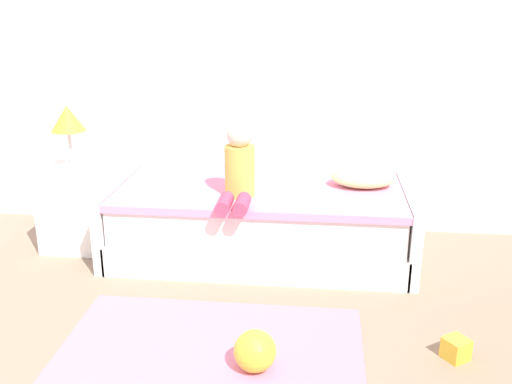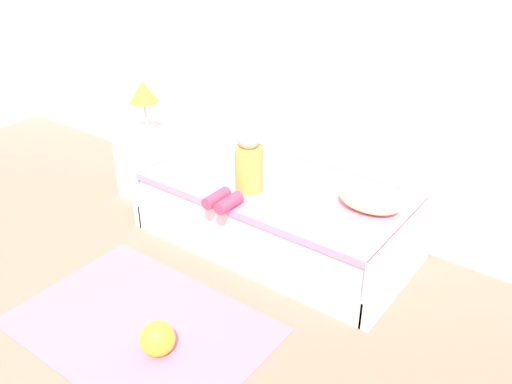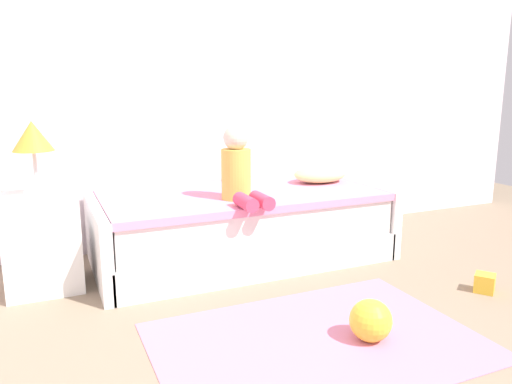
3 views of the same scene
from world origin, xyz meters
name	(u,v)px [view 1 (image 1 of 3)]	position (x,y,z in m)	size (l,w,h in m)	color
wall_rear	(216,40)	(0.00, 2.60, 1.45)	(7.20, 0.10, 2.90)	white
bed	(260,221)	(0.40, 2.00, 0.25)	(2.11, 1.00, 0.50)	white
nightstand	(77,207)	(-0.95, 1.99, 0.30)	(0.44, 0.44, 0.60)	white
table_lamp	(68,122)	(-0.95, 1.99, 0.94)	(0.24, 0.24, 0.45)	silver
child_figure	(239,168)	(0.28, 1.77, 0.70)	(0.20, 0.51, 0.50)	gold
pillow	(363,178)	(1.11, 2.10, 0.56)	(0.44, 0.30, 0.13)	#F2E58C
toy_ball	(255,351)	(0.52, 0.61, 0.11)	(0.21, 0.21, 0.21)	yellow
area_rug	(209,355)	(0.27, 0.70, 0.00)	(1.60, 1.10, 0.01)	pink
toy_block	(456,349)	(1.54, 0.82, 0.06)	(0.11, 0.11, 0.11)	yellow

